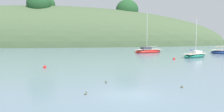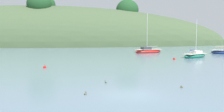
# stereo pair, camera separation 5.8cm
# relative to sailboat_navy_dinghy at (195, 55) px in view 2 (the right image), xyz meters

# --- Properties ---
(ground_plane) EXTENTS (400.00, 400.00, 0.00)m
(ground_plane) POSITION_rel_sailboat_navy_dinghy_xyz_m (-17.03, -28.71, -0.39)
(ground_plane) COLOR slate
(far_shoreline_hill) EXTENTS (150.00, 36.00, 34.03)m
(far_shoreline_hill) POSITION_rel_sailboat_navy_dinghy_xyz_m (-41.89, 50.20, -0.25)
(far_shoreline_hill) COLOR #425638
(far_shoreline_hill) RESTS_ON ground
(sailboat_navy_dinghy) EXTENTS (6.45, 5.32, 7.68)m
(sailboat_navy_dinghy) POSITION_rel_sailboat_navy_dinghy_xyz_m (0.00, 0.00, 0.00)
(sailboat_navy_dinghy) COLOR #196B56
(sailboat_navy_dinghy) RESTS_ON ground
(sailboat_cream_ketch) EXTENTS (7.39, 4.50, 9.77)m
(sailboat_cream_ketch) POSITION_rel_sailboat_navy_dinghy_xyz_m (-6.79, 11.77, 0.03)
(sailboat_cream_ketch) COLOR red
(sailboat_cream_ketch) RESTS_ON ground
(mooring_buoy_channel) EXTENTS (0.44, 0.44, 0.54)m
(mooring_buoy_channel) POSITION_rel_sailboat_navy_dinghy_xyz_m (-26.68, -12.94, -0.27)
(mooring_buoy_channel) COLOR red
(mooring_buoy_channel) RESTS_ON ground
(mooring_buoy_outer) EXTENTS (0.44, 0.44, 0.54)m
(mooring_buoy_outer) POSITION_rel_sailboat_navy_dinghy_xyz_m (-5.31, -3.46, -0.27)
(mooring_buoy_outer) COLOR red
(mooring_buoy_outer) RESTS_ON ground
(duck_lead) EXTENTS (0.27, 0.42, 0.24)m
(duck_lead) POSITION_rel_sailboat_navy_dinghy_xyz_m (-20.62, -28.35, -0.34)
(duck_lead) COLOR brown
(duck_lead) RESTS_ON ground
(duck_trailing) EXTENTS (0.26, 0.42, 0.24)m
(duck_trailing) POSITION_rel_sailboat_navy_dinghy_xyz_m (-18.78, -23.85, -0.34)
(duck_trailing) COLOR brown
(duck_trailing) RESTS_ON ground
(duck_lone_left) EXTENTS (0.37, 0.37, 0.24)m
(duck_lone_left) POSITION_rel_sailboat_navy_dinghy_xyz_m (-12.12, -26.52, -0.34)
(duck_lone_left) COLOR brown
(duck_lone_left) RESTS_ON ground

